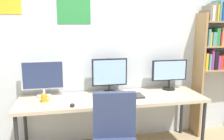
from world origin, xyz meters
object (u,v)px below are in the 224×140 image
object	(u,v)px
monitor_right	(169,72)
keyboard_main	(117,102)
mouse_left_side	(97,102)
monitor_center	(110,74)
desk	(113,101)
monitor_left	(43,77)
mouse_right_side	(72,105)
bookshelf	(221,52)
laptop_closed	(131,96)
coffee_mug	(44,98)

from	to	relation	value
monitor_right	keyboard_main	xyz separation A→B (m)	(-0.87, -0.44, -0.24)
monitor_right	mouse_left_side	distance (m)	1.20
monitor_center	monitor_right	world-z (taller)	monitor_center
desk	monitor_left	xyz separation A→B (m)	(-0.87, 0.21, 0.31)
desk	monitor_center	size ratio (longest dim) A/B	4.96
monitor_left	keyboard_main	distance (m)	1.01
monitor_left	mouse_right_side	distance (m)	0.62
desk	bookshelf	size ratio (longest dim) A/B	1.19
monitor_center	mouse_left_side	bearing A→B (deg)	-118.61
monitor_center	monitor_left	bearing A→B (deg)	180.00
monitor_center	mouse_right_side	world-z (taller)	monitor_center
laptop_closed	mouse_left_side	bearing A→B (deg)	-159.82
monitor_right	bookshelf	bearing A→B (deg)	1.27
monitor_left	monitor_center	xyz separation A→B (m)	(0.87, -0.00, -0.00)
monitor_left	monitor_center	size ratio (longest dim) A/B	1.12
monitor_left	coffee_mug	distance (m)	0.31
monitor_center	coffee_mug	size ratio (longest dim) A/B	4.54
mouse_left_side	mouse_right_side	xyz separation A→B (m)	(-0.29, -0.03, 0.00)
monitor_left	monitor_right	world-z (taller)	monitor_left
monitor_left	keyboard_main	xyz separation A→B (m)	(0.87, -0.44, -0.25)
monitor_right	mouse_left_side	xyz separation A→B (m)	(-1.10, -0.42, -0.23)
keyboard_main	bookshelf	bearing A→B (deg)	15.24
mouse_right_side	coffee_mug	world-z (taller)	coffee_mug
monitor_center	monitor_right	size ratio (longest dim) A/B	0.93
monitor_right	laptop_closed	size ratio (longest dim) A/B	1.62
mouse_right_side	monitor_left	bearing A→B (deg)	127.36
desk	monitor_right	xyz separation A→B (m)	(0.87, 0.21, 0.30)
desk	mouse_left_side	xyz separation A→B (m)	(-0.23, -0.21, 0.06)
mouse_left_side	mouse_right_side	size ratio (longest dim) A/B	1.00
monitor_right	laptop_closed	bearing A→B (deg)	-159.35
monitor_left	monitor_right	xyz separation A→B (m)	(1.74, -0.00, -0.01)
keyboard_main	laptop_closed	bearing A→B (deg)	40.92
coffee_mug	desk	bearing A→B (deg)	0.45
bookshelf	monitor_center	size ratio (longest dim) A/B	4.15
keyboard_main	coffee_mug	distance (m)	0.88
monitor_left	mouse_right_side	bearing A→B (deg)	-52.64
laptop_closed	bookshelf	bearing A→B (deg)	8.83
monitor_left	keyboard_main	size ratio (longest dim) A/B	1.43
bookshelf	laptop_closed	world-z (taller)	bookshelf
monitor_left	monitor_center	world-z (taller)	same
laptop_closed	coffee_mug	world-z (taller)	coffee_mug
desk	keyboard_main	size ratio (longest dim) A/B	6.33
monitor_right	mouse_right_side	bearing A→B (deg)	-161.95
mouse_left_side	laptop_closed	xyz separation A→B (m)	(0.46, 0.18, -0.00)
keyboard_main	desk	bearing A→B (deg)	90.00
monitor_left	coffee_mug	bearing A→B (deg)	-84.75
bookshelf	mouse_left_side	size ratio (longest dim) A/B	20.81
bookshelf	monitor_center	bearing A→B (deg)	-179.39
desk	keyboard_main	distance (m)	0.24
laptop_closed	monitor_center	bearing A→B (deg)	132.61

